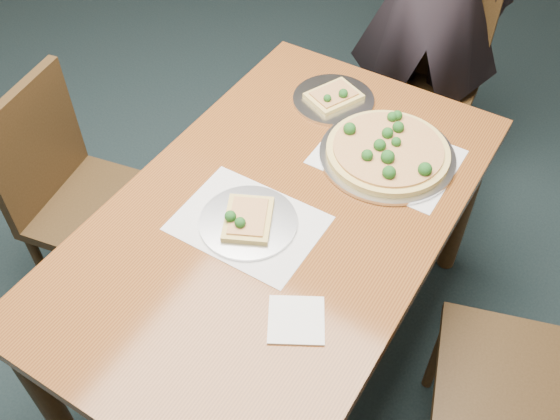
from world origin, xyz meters
The scene contains 11 objects.
ground centered at (0.00, 0.00, 0.00)m, with size 8.00×8.00×0.00m, color black.
dining_table centered at (0.29, 0.11, 0.66)m, with size 0.90×1.50×0.75m.
chair_far centered at (0.30, 1.24, 0.52)m, with size 0.46×0.46×0.91m.
chair_left centered at (-0.48, -0.01, 0.52)m, with size 0.49×0.49×0.91m.
chair_right centered at (1.12, 0.15, 0.52)m, with size 0.52×0.52×0.91m.
placemat_main centered at (0.45, 0.48, 0.75)m, with size 0.42×0.32×0.00m, color white.
placemat_near centered at (0.24, 0.02, 0.75)m, with size 0.40×0.30×0.00m, color white.
pizza_pan centered at (0.45, 0.47, 0.77)m, with size 0.42×0.42×0.07m.
slice_plate_near centered at (0.24, 0.02, 0.76)m, with size 0.28×0.28×0.06m.
slice_plate_far centered at (0.18, 0.64, 0.76)m, with size 0.28×0.28×0.06m.
napkin centered at (0.52, -0.19, 0.75)m, with size 0.14×0.14×0.01m, color white.
Camera 1 is at (0.92, -0.92, 2.09)m, focal length 40.00 mm.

